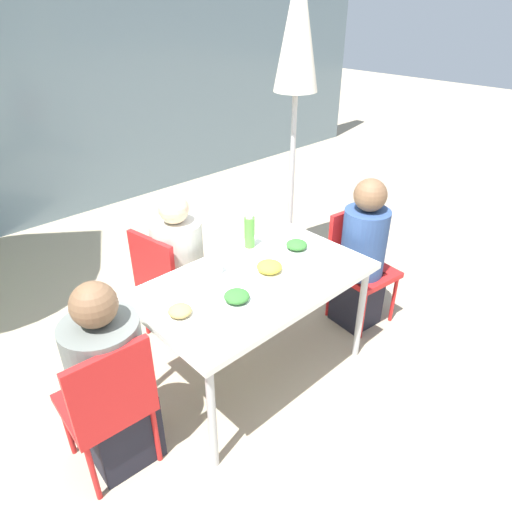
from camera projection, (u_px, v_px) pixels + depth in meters
name	position (u px, v px, depth m)	size (l,w,h in m)	color
ground_plane	(256.00, 372.00, 3.04)	(24.00, 24.00, 0.00)	tan
building_facade	(19.00, 76.00, 4.39)	(10.00, 0.20, 3.00)	slate
dining_table	(256.00, 287.00, 2.70)	(1.37, 0.81, 0.74)	white
chair_left	(109.00, 400.00, 2.19)	(0.42, 0.42, 0.85)	red
person_left	(111.00, 384.00, 2.26)	(0.37, 0.37, 1.10)	black
chair_right	(357.00, 258.00, 3.36)	(0.44, 0.44, 0.85)	red
person_right	(362.00, 258.00, 3.25)	(0.31, 0.31, 1.14)	black
chair_far	(167.00, 279.00, 3.11)	(0.46, 0.46, 0.85)	red
person_far	(180.00, 274.00, 3.13)	(0.35, 0.35, 1.10)	#383842
closed_umbrella	(297.00, 43.00, 3.38)	(0.36, 0.36, 2.48)	#333333
plate_0	(297.00, 247.00, 2.94)	(0.25, 0.25, 0.07)	white
plate_1	(237.00, 299.00, 2.44)	(0.25, 0.25, 0.07)	white
plate_2	(269.00, 269.00, 2.70)	(0.27, 0.27, 0.07)	white
plate_3	(180.00, 313.00, 2.33)	(0.22, 0.22, 0.06)	white
bottle	(250.00, 232.00, 2.94)	(0.07, 0.07, 0.23)	#51A338
drinking_cup	(216.00, 265.00, 2.69)	(0.08, 0.08, 0.10)	white
salad_bowl	(185.00, 284.00, 2.57)	(0.19, 0.19, 0.05)	white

